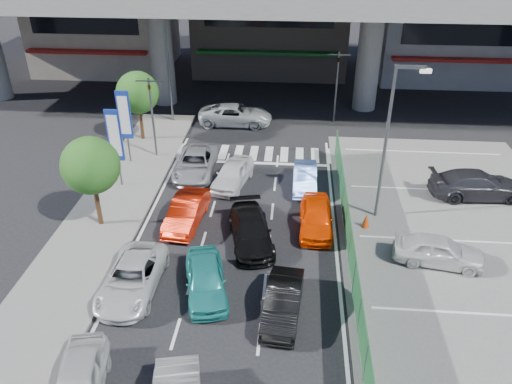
# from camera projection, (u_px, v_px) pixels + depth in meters

# --- Properties ---
(ground) EXTENTS (120.00, 120.00, 0.00)m
(ground) POSITION_uv_depth(u_px,v_px,m) (228.00, 284.00, 21.44)
(ground) COLOR black
(ground) RESTS_ON ground
(parking_lot) EXTENTS (12.00, 28.00, 0.06)m
(parking_lot) POSITION_uv_depth(u_px,v_px,m) (476.00, 268.00, 22.37)
(parking_lot) COLOR #5C5C5A
(parking_lot) RESTS_ON ground
(sidewalk_left) EXTENTS (4.00, 30.00, 0.12)m
(sidewalk_left) POSITION_uv_depth(u_px,v_px,m) (102.00, 224.00, 25.36)
(sidewalk_left) COLOR #5C5C5A
(sidewalk_left) RESTS_ON ground
(fence_run) EXTENTS (0.16, 22.00, 1.80)m
(fence_run) POSITION_uv_depth(u_px,v_px,m) (352.00, 260.00, 21.47)
(fence_run) COLOR #1B5029
(fence_run) RESTS_ON ground
(building_east) EXTENTS (12.00, 10.90, 12.00)m
(building_east) POSITION_uv_depth(u_px,v_px,m) (449.00, 8.00, 44.83)
(building_east) COLOR gray
(building_east) RESTS_ON ground
(traffic_light_left) EXTENTS (1.60, 1.24, 5.20)m
(traffic_light_left) POSITION_uv_depth(u_px,v_px,m) (150.00, 98.00, 30.24)
(traffic_light_left) COLOR #595B60
(traffic_light_left) RESTS_ON ground
(traffic_light_right) EXTENTS (1.60, 1.24, 5.20)m
(traffic_light_right) POSITION_uv_depth(u_px,v_px,m) (338.00, 70.00, 35.44)
(traffic_light_right) COLOR #595B60
(traffic_light_right) RESTS_ON ground
(street_lamp_right) EXTENTS (1.65, 0.22, 8.00)m
(street_lamp_right) POSITION_uv_depth(u_px,v_px,m) (391.00, 132.00, 23.70)
(street_lamp_right) COLOR #595B60
(street_lamp_right) RESTS_ON ground
(street_lamp_left) EXTENTS (1.65, 0.22, 8.00)m
(street_lamp_left) POSITION_uv_depth(u_px,v_px,m) (170.00, 58.00, 35.00)
(street_lamp_left) COLOR #595B60
(street_lamp_left) RESTS_ON ground
(signboard_near) EXTENTS (0.80, 0.14, 4.70)m
(signboard_near) POSITION_uv_depth(u_px,v_px,m) (115.00, 138.00, 27.30)
(signboard_near) COLOR #595B60
(signboard_near) RESTS_ON ground
(signboard_far) EXTENTS (0.80, 0.14, 4.70)m
(signboard_far) POSITION_uv_depth(u_px,v_px,m) (125.00, 117.00, 29.92)
(signboard_far) COLOR #595B60
(signboard_far) RESTS_ON ground
(tree_near) EXTENTS (2.80, 2.80, 4.80)m
(tree_near) POSITION_uv_depth(u_px,v_px,m) (91.00, 166.00, 23.69)
(tree_near) COLOR #382314
(tree_near) RESTS_ON ground
(tree_far) EXTENTS (2.80, 2.80, 4.80)m
(tree_far) POSITION_uv_depth(u_px,v_px,m) (138.00, 93.00, 32.79)
(tree_far) COLOR #382314
(tree_far) RESTS_ON ground
(van_white_back_left) EXTENTS (2.36, 4.28, 1.38)m
(van_white_back_left) POSITION_uv_depth(u_px,v_px,m) (78.00, 384.00, 16.17)
(van_white_back_left) COLOR silver
(van_white_back_left) RESTS_ON ground
(sedan_white_mid_left) EXTENTS (2.23, 4.71, 1.30)m
(sedan_white_mid_left) POSITION_uv_depth(u_px,v_px,m) (132.00, 278.00, 20.80)
(sedan_white_mid_left) COLOR silver
(sedan_white_mid_left) RESTS_ON ground
(taxi_teal_mid) EXTENTS (2.55, 4.32, 1.38)m
(taxi_teal_mid) POSITION_uv_depth(u_px,v_px,m) (206.00, 279.00, 20.68)
(taxi_teal_mid) COLOR teal
(taxi_teal_mid) RESTS_ON ground
(hatch_black_mid_right) EXTENTS (1.68, 3.97, 1.27)m
(hatch_black_mid_right) POSITION_uv_depth(u_px,v_px,m) (283.00, 302.00, 19.56)
(hatch_black_mid_right) COLOR black
(hatch_black_mid_right) RESTS_ON ground
(taxi_orange_left) EXTENTS (1.84, 4.27, 1.37)m
(taxi_orange_left) POSITION_uv_depth(u_px,v_px,m) (187.00, 212.00, 25.20)
(taxi_orange_left) COLOR #BE1B06
(taxi_orange_left) RESTS_ON ground
(sedan_black_mid) EXTENTS (2.83, 4.86, 1.32)m
(sedan_black_mid) POSITION_uv_depth(u_px,v_px,m) (251.00, 231.00, 23.80)
(sedan_black_mid) COLOR black
(sedan_black_mid) RESTS_ON ground
(taxi_orange_right) EXTENTS (1.65, 4.06, 1.38)m
(taxi_orange_right) POSITION_uv_depth(u_px,v_px,m) (316.00, 217.00, 24.78)
(taxi_orange_right) COLOR #F63B00
(taxi_orange_right) RESTS_ON ground
(wagon_silver_front_left) EXTENTS (2.33, 4.87, 1.34)m
(wagon_silver_front_left) POSITION_uv_depth(u_px,v_px,m) (195.00, 163.00, 29.92)
(wagon_silver_front_left) COLOR #939599
(wagon_silver_front_left) RESTS_ON ground
(sedan_white_front_mid) EXTENTS (2.46, 4.31, 1.38)m
(sedan_white_front_mid) POSITION_uv_depth(u_px,v_px,m) (233.00, 174.00, 28.71)
(sedan_white_front_mid) COLOR silver
(sedan_white_front_mid) RESTS_ON ground
(kei_truck_front_right) EXTENTS (1.31, 3.74, 1.23)m
(kei_truck_front_right) POSITION_uv_depth(u_px,v_px,m) (305.00, 178.00, 28.47)
(kei_truck_front_right) COLOR #5F83D6
(kei_truck_front_right) RESTS_ON ground
(crossing_wagon_silver) EXTENTS (5.34, 2.50, 1.48)m
(crossing_wagon_silver) POSITION_uv_depth(u_px,v_px,m) (235.00, 115.00, 36.56)
(crossing_wagon_silver) COLOR #B3B7BB
(crossing_wagon_silver) RESTS_ON ground
(parked_sedan_white) EXTENTS (4.18, 2.23, 1.35)m
(parked_sedan_white) POSITION_uv_depth(u_px,v_px,m) (439.00, 250.00, 22.31)
(parked_sedan_white) COLOR silver
(parked_sedan_white) RESTS_ON parking_lot
(parked_sedan_dgrey) EXTENTS (5.27, 2.46, 1.49)m
(parked_sedan_dgrey) POSITION_uv_depth(u_px,v_px,m) (477.00, 185.00, 27.39)
(parked_sedan_dgrey) COLOR #28272C
(parked_sedan_dgrey) RESTS_ON parking_lot
(traffic_cone) EXTENTS (0.39, 0.39, 0.74)m
(traffic_cone) POSITION_uv_depth(u_px,v_px,m) (366.00, 220.00, 24.96)
(traffic_cone) COLOR red
(traffic_cone) RESTS_ON parking_lot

